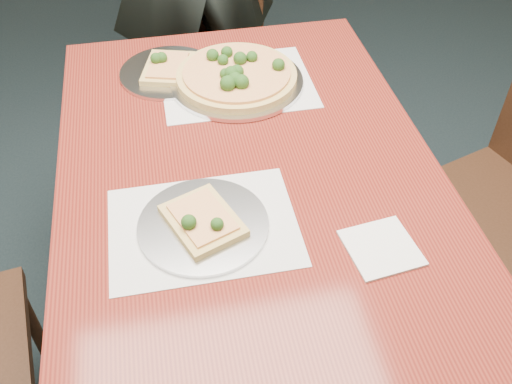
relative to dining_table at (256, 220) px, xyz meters
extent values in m
plane|color=black|center=(-0.02, -0.02, -0.66)|extent=(8.00, 8.00, 0.00)
cube|color=#5E1812|center=(0.00, 0.00, 0.07)|extent=(0.90, 1.50, 0.04)
cylinder|color=black|center=(-0.39, 0.69, -0.31)|extent=(0.07, 0.07, 0.70)
cylinder|color=black|center=(0.39, 0.69, -0.31)|extent=(0.07, 0.07, 0.70)
cube|color=black|center=(0.00, 1.05, -0.21)|extent=(0.54, 0.54, 0.04)
cylinder|color=black|center=(-0.23, 0.94, -0.44)|extent=(0.04, 0.04, 0.43)
cylinder|color=black|center=(-0.11, 1.28, -0.44)|extent=(0.04, 0.04, 0.43)
cylinder|color=black|center=(0.11, 0.82, -0.44)|extent=(0.04, 0.04, 0.43)
cylinder|color=black|center=(0.23, 1.16, -0.44)|extent=(0.04, 0.04, 0.43)
cylinder|color=black|center=(-0.63, 0.09, -0.44)|extent=(0.04, 0.04, 0.43)
cube|color=black|center=(0.73, 0.09, -0.21)|extent=(0.53, 0.53, 0.04)
cylinder|color=black|center=(0.51, 0.21, -0.44)|extent=(0.04, 0.04, 0.43)
cylinder|color=black|center=(0.85, 0.32, -0.44)|extent=(0.04, 0.04, 0.43)
cylinder|color=black|center=(0.62, -0.13, -0.44)|extent=(0.04, 0.04, 0.43)
cube|color=white|center=(0.03, 0.44, 0.09)|extent=(0.42, 0.32, 0.00)
cube|color=white|center=(-0.13, -0.08, 0.09)|extent=(0.40, 0.30, 0.00)
cylinder|color=silver|center=(0.03, 0.44, 0.10)|extent=(0.37, 0.37, 0.01)
cylinder|color=tan|center=(0.03, 0.44, 0.12)|extent=(0.34, 0.34, 0.02)
cylinder|color=#FFDE85|center=(0.03, 0.44, 0.13)|extent=(0.30, 0.30, 0.01)
sphere|color=#1C3F13|center=(0.03, 0.37, 0.15)|extent=(0.04, 0.04, 0.04)
sphere|color=#1C3F13|center=(-0.02, 0.52, 0.14)|extent=(0.04, 0.04, 0.04)
sphere|color=#1C3F13|center=(0.01, 0.41, 0.15)|extent=(0.04, 0.04, 0.04)
sphere|color=#1C3F13|center=(-0.01, 0.36, 0.15)|extent=(0.04, 0.04, 0.04)
sphere|color=#1C3F13|center=(0.03, 0.42, 0.15)|extent=(0.04, 0.04, 0.04)
sphere|color=#1C3F13|center=(0.08, 0.49, 0.14)|extent=(0.03, 0.03, 0.03)
sphere|color=#1C3F13|center=(0.00, 0.49, 0.14)|extent=(0.03, 0.03, 0.03)
sphere|color=#1C3F13|center=(0.00, 0.42, 0.14)|extent=(0.03, 0.03, 0.03)
sphere|color=#1C3F13|center=(0.15, 0.43, 0.14)|extent=(0.04, 0.04, 0.04)
sphere|color=#1C3F13|center=(0.02, 0.38, 0.15)|extent=(0.04, 0.04, 0.04)
sphere|color=#1C3F13|center=(0.05, 0.48, 0.15)|extent=(0.04, 0.04, 0.04)
sphere|color=#1C3F13|center=(0.02, 0.53, 0.14)|extent=(0.03, 0.03, 0.03)
cylinder|color=silver|center=(-0.13, -0.08, 0.10)|extent=(0.28, 0.28, 0.01)
cube|color=tan|center=(-0.13, -0.08, 0.11)|extent=(0.18, 0.21, 0.02)
cube|color=#FFDE85|center=(-0.13, -0.08, 0.12)|extent=(0.15, 0.17, 0.01)
sphere|color=#1C3F13|center=(-0.16, -0.10, 0.14)|extent=(0.03, 0.03, 0.03)
sphere|color=#1C3F13|center=(-0.10, -0.12, 0.13)|extent=(0.03, 0.03, 0.03)
cylinder|color=silver|center=(-0.15, 0.53, 0.10)|extent=(0.28, 0.28, 0.01)
cube|color=tan|center=(-0.15, 0.53, 0.11)|extent=(0.17, 0.20, 0.02)
cube|color=#FFDE85|center=(-0.15, 0.53, 0.12)|extent=(0.13, 0.16, 0.01)
sphere|color=#1C3F13|center=(-0.17, 0.55, 0.13)|extent=(0.03, 0.03, 0.03)
sphere|color=#1C3F13|center=(-0.18, 0.55, 0.13)|extent=(0.03, 0.03, 0.03)
cube|color=white|center=(0.22, -0.21, 0.09)|extent=(0.16, 0.16, 0.01)
camera|label=1|loc=(-0.18, -0.91, 1.00)|focal=40.00mm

